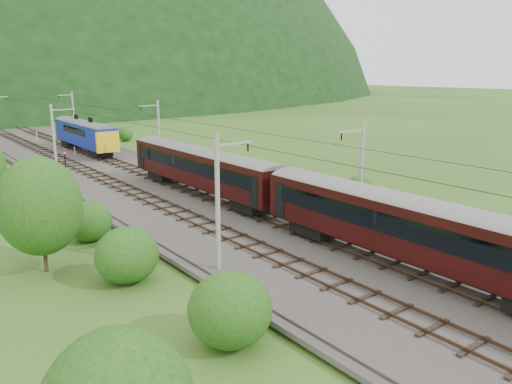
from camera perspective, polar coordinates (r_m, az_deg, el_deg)
ground at (r=33.90m, az=4.59°, el=-6.70°), size 600.00×600.00×0.00m
railbed at (r=41.42m, az=-4.70°, el=-2.66°), size 14.00×220.00×0.30m
track_left at (r=40.17m, az=-7.58°, el=-2.93°), size 2.40×220.00×0.27m
track_right at (r=42.65m, az=-2.00°, el=-1.82°), size 2.40×220.00×0.27m
catenary_left at (r=58.01m, az=-22.01°, el=5.52°), size 2.54×192.28×8.00m
catenary_right at (r=62.36m, az=-11.10°, el=6.77°), size 2.54×192.28×8.00m
overhead_wires at (r=40.02m, az=-4.89°, el=6.93°), size 4.83×198.00×0.03m
train at (r=30.13m, az=17.10°, el=-2.82°), size 3.00×121.13×5.22m
hazard_post_near at (r=90.75m, az=-23.77°, el=5.86°), size 0.18×0.18×1.70m
hazard_post_far at (r=72.98m, az=-20.00°, el=4.37°), size 0.14×0.14×1.29m
signal at (r=61.78m, az=-20.97°, el=3.41°), size 0.26×0.26×2.36m
vegetation_left at (r=47.87m, az=-26.90°, el=1.35°), size 12.08×148.70×7.07m
vegetation_right at (r=46.49m, az=9.06°, el=0.30°), size 6.18×102.57×2.43m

